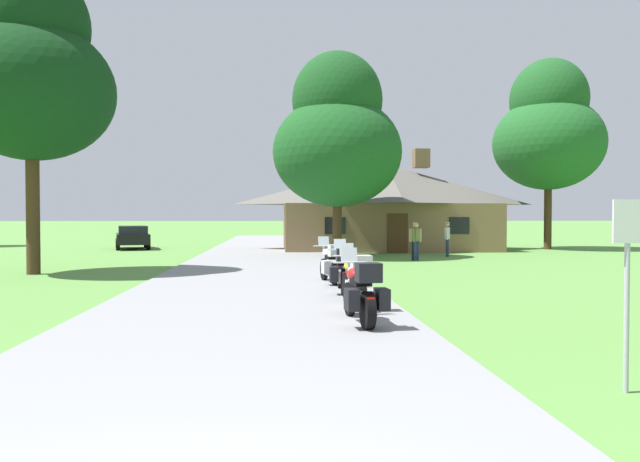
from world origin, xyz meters
name	(u,v)px	position (x,y,z in m)	size (l,w,h in m)	color
ground_plane	(260,269)	(0.00, 20.00, 0.00)	(500.00, 500.00, 0.00)	#56893D
asphalt_driveway	(259,273)	(0.00, 18.00, 0.03)	(6.40, 80.00, 0.06)	gray
motorcycle_red_nearest_to_camera	(361,293)	(2.08, 7.76, 0.61)	(0.83, 2.08, 1.30)	black
motorcycle_yellow_second_in_row	(355,280)	(2.24, 9.84, 0.62)	(0.66, 2.08, 1.30)	black
motorcycle_blue_third_in_row	(343,271)	(2.26, 12.23, 0.61)	(0.73, 2.08, 1.30)	black
motorcycle_white_farthest_in_row	(332,264)	(2.16, 14.29, 0.61)	(0.91, 2.08, 1.30)	black
stone_lodge	(385,205)	(7.09, 33.04, 2.61)	(12.72, 7.87, 5.97)	brown
bystander_white_shirt_near_lodge	(447,237)	(8.91, 26.22, 0.95)	(0.33, 0.52, 1.69)	navy
bystander_tan_shirt_beside_signpost	(415,239)	(6.77, 23.83, 0.95)	(0.51, 0.35, 1.69)	black
bystander_olive_shirt_by_tree	(416,240)	(6.79, 23.71, 0.93)	(0.41, 0.43, 1.67)	navy
metal_signpost_roadside	(627,271)	(4.46, 3.65, 1.35)	(0.36, 0.06, 2.14)	#9EA0A5
tree_by_lodge_front	(337,137)	(3.49, 25.84, 5.72)	(6.08, 6.08, 9.71)	#422D19
tree_right_of_lodge	(549,131)	(16.76, 32.34, 7.06)	(6.47, 6.47, 11.31)	#422D19
tree_left_near	(31,72)	(-7.59, 18.38, 6.81)	(5.47, 5.47, 10.41)	#422D19
parked_black_suv_far_left	(132,236)	(-8.03, 34.51, 0.78)	(2.96, 4.92, 1.40)	black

